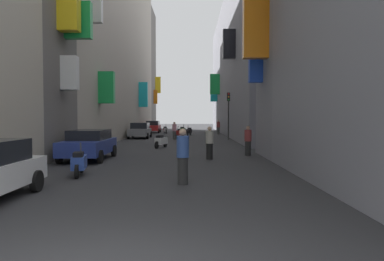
% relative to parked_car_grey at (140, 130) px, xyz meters
% --- Properties ---
extents(ground_plane, '(140.00, 140.00, 0.00)m').
position_rel_parked_car_grey_xyz_m(ground_plane, '(3.71, -0.94, -0.78)').
color(ground_plane, '#2D2D30').
extents(building_left_mid_b, '(7.21, 36.92, 21.93)m').
position_rel_parked_car_grey_xyz_m(building_left_mid_b, '(-4.29, 3.37, 10.18)').
color(building_left_mid_b, '#B2A899').
rests_on(building_left_mid_b, ground).
extents(building_left_mid_c, '(6.92, 7.23, 19.39)m').
position_rel_parked_car_grey_xyz_m(building_left_mid_c, '(-4.28, 25.45, 8.91)').
color(building_left_mid_c, slate).
rests_on(building_left_mid_c, ground).
extents(building_right_mid_a, '(7.21, 4.34, 13.99)m').
position_rel_parked_car_grey_xyz_m(building_right_mid_a, '(11.68, -16.20, 6.21)').
color(building_right_mid_a, gray).
rests_on(building_right_mid_a, ground).
extents(building_right_mid_c, '(7.29, 40.72, 15.73)m').
position_rel_parked_car_grey_xyz_m(building_right_mid_c, '(11.71, 8.70, 7.08)').
color(building_right_mid_c, gray).
rests_on(building_right_mid_c, ground).
extents(parked_car_grey, '(1.96, 4.02, 1.49)m').
position_rel_parked_car_grey_xyz_m(parked_car_grey, '(0.00, 0.00, 0.00)').
color(parked_car_grey, slate).
rests_on(parked_car_grey, ground).
extents(parked_car_blue, '(2.01, 4.30, 1.44)m').
position_rel_parked_car_grey_xyz_m(parked_car_blue, '(0.02, -17.54, -0.01)').
color(parked_car_blue, navy).
rests_on(parked_car_blue, ground).
extents(parked_car_red, '(1.93, 4.06, 1.53)m').
position_rel_parked_car_grey_xyz_m(parked_car_red, '(-0.06, 12.18, 0.02)').
color(parked_car_red, '#B21E1E').
rests_on(parked_car_red, ground).
extents(scooter_black, '(0.67, 1.86, 1.13)m').
position_rel_parked_car_grey_xyz_m(scooter_black, '(4.69, 5.41, -0.32)').
color(scooter_black, black).
rests_on(scooter_black, ground).
extents(scooter_white, '(0.78, 1.87, 1.13)m').
position_rel_parked_car_grey_xyz_m(scooter_white, '(2.94, -10.86, -0.32)').
color(scooter_white, silver).
rests_on(scooter_white, ground).
extents(scooter_silver, '(0.66, 1.77, 1.13)m').
position_rel_parked_car_grey_xyz_m(scooter_silver, '(1.75, 9.69, -0.32)').
color(scooter_silver, '#ADADB2').
rests_on(scooter_silver, ground).
extents(scooter_red, '(0.79, 1.90, 1.13)m').
position_rel_parked_car_grey_xyz_m(scooter_red, '(3.76, 1.49, -0.32)').
color(scooter_red, red).
rests_on(scooter_red, ground).
extents(scooter_green, '(0.70, 1.88, 1.13)m').
position_rel_parked_car_grey_xyz_m(scooter_green, '(3.88, 8.97, -0.32)').
color(scooter_green, '#287F3D').
rests_on(scooter_green, ground).
extents(scooter_blue, '(0.65, 1.93, 1.13)m').
position_rel_parked_car_grey_xyz_m(scooter_blue, '(1.02, -22.34, -0.32)').
color(scooter_blue, '#2D4CAD').
rests_on(scooter_blue, ground).
extents(pedestrian_crossing, '(0.52, 0.52, 1.61)m').
position_rel_parked_car_grey_xyz_m(pedestrian_crossing, '(3.43, -2.16, 0.02)').
color(pedestrian_crossing, '#383838').
rests_on(pedestrian_crossing, ground).
extents(pedestrian_near_left, '(0.51, 0.51, 1.72)m').
position_rel_parked_car_grey_xyz_m(pedestrian_near_left, '(4.73, -24.04, 0.08)').
color(pedestrian_near_left, '#2B2B2B').
rests_on(pedestrian_near_left, ground).
extents(pedestrian_near_right, '(0.54, 0.54, 1.59)m').
position_rel_parked_car_grey_xyz_m(pedestrian_near_right, '(8.01, -15.69, 0.01)').
color(pedestrian_near_right, '#262626').
rests_on(pedestrian_near_right, ground).
extents(pedestrian_mid_street, '(0.49, 0.49, 1.61)m').
position_rel_parked_car_grey_xyz_m(pedestrian_mid_street, '(5.87, -17.44, 0.02)').
color(pedestrian_mid_street, black).
rests_on(pedestrian_mid_street, ground).
extents(pedestrian_far_away, '(0.54, 0.54, 1.70)m').
position_rel_parked_car_grey_xyz_m(pedestrian_far_away, '(8.11, 7.61, 0.07)').
color(pedestrian_far_away, '#393939').
rests_on(pedestrian_far_away, ground).
extents(traffic_light_near_corner, '(0.26, 0.34, 4.22)m').
position_rel_parked_car_grey_xyz_m(traffic_light_near_corner, '(8.28, -2.45, 2.10)').
color(traffic_light_near_corner, '#2D2D2D').
rests_on(traffic_light_near_corner, ground).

